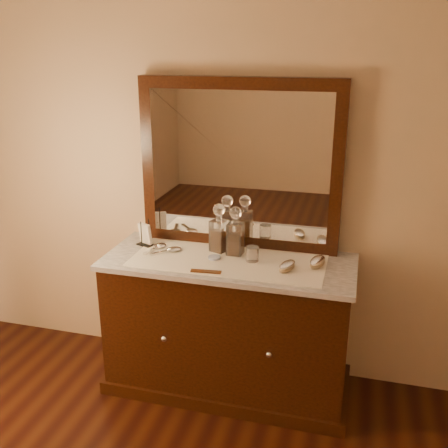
{
  "coord_description": "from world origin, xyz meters",
  "views": [
    {
      "loc": [
        0.69,
        -0.68,
        2.01
      ],
      "look_at": [
        0.0,
        1.85,
        1.1
      ],
      "focal_mm": 41.27,
      "sensor_mm": 36.0,
      "label": 1
    }
  ],
  "objects_px": {
    "decanter_right": "(235,236)",
    "brush_far": "(317,262)",
    "dresser_cabinet": "(228,327)",
    "comb": "(206,271)",
    "hand_mirror_inner": "(171,250)",
    "hand_mirror_outer": "(158,247)",
    "mirror_frame": "(239,165)",
    "pin_dish": "(214,257)",
    "brush_near": "(287,266)",
    "napkin_rack": "(145,235)",
    "decanter_left": "(219,233)"
  },
  "relations": [
    {
      "from": "pin_dish",
      "to": "decanter_right",
      "type": "relative_size",
      "value": 0.24
    },
    {
      "from": "pin_dish",
      "to": "decanter_right",
      "type": "distance_m",
      "value": 0.18
    },
    {
      "from": "dresser_cabinet",
      "to": "comb",
      "type": "xyz_separation_m",
      "value": [
        -0.07,
        -0.21,
        0.45
      ]
    },
    {
      "from": "comb",
      "to": "decanter_right",
      "type": "distance_m",
      "value": 0.32
    },
    {
      "from": "napkin_rack",
      "to": "brush_near",
      "type": "height_order",
      "value": "napkin_rack"
    },
    {
      "from": "mirror_frame",
      "to": "pin_dish",
      "type": "relative_size",
      "value": 16.87
    },
    {
      "from": "mirror_frame",
      "to": "brush_far",
      "type": "height_order",
      "value": "mirror_frame"
    },
    {
      "from": "dresser_cabinet",
      "to": "brush_far",
      "type": "height_order",
      "value": "brush_far"
    },
    {
      "from": "pin_dish",
      "to": "hand_mirror_outer",
      "type": "bearing_deg",
      "value": 169.82
    },
    {
      "from": "brush_near",
      "to": "hand_mirror_outer",
      "type": "relative_size",
      "value": 0.8
    },
    {
      "from": "comb",
      "to": "brush_far",
      "type": "xyz_separation_m",
      "value": [
        0.57,
        0.25,
        0.02
      ]
    },
    {
      "from": "brush_far",
      "to": "comb",
      "type": "bearing_deg",
      "value": -156.51
    },
    {
      "from": "brush_far",
      "to": "dresser_cabinet",
      "type": "bearing_deg",
      "value": -175.41
    },
    {
      "from": "napkin_rack",
      "to": "hand_mirror_inner",
      "type": "bearing_deg",
      "value": -18.22
    },
    {
      "from": "mirror_frame",
      "to": "hand_mirror_outer",
      "type": "distance_m",
      "value": 0.7
    },
    {
      "from": "dresser_cabinet",
      "to": "mirror_frame",
      "type": "height_order",
      "value": "mirror_frame"
    },
    {
      "from": "decanter_left",
      "to": "decanter_right",
      "type": "bearing_deg",
      "value": -14.23
    },
    {
      "from": "pin_dish",
      "to": "brush_near",
      "type": "xyz_separation_m",
      "value": [
        0.43,
        -0.04,
        0.01
      ]
    },
    {
      "from": "brush_far",
      "to": "brush_near",
      "type": "bearing_deg",
      "value": -147.42
    },
    {
      "from": "dresser_cabinet",
      "to": "pin_dish",
      "type": "distance_m",
      "value": 0.46
    },
    {
      "from": "mirror_frame",
      "to": "brush_near",
      "type": "bearing_deg",
      "value": -41.26
    },
    {
      "from": "dresser_cabinet",
      "to": "pin_dish",
      "type": "relative_size",
      "value": 19.68
    },
    {
      "from": "napkin_rack",
      "to": "decanter_right",
      "type": "height_order",
      "value": "decanter_right"
    },
    {
      "from": "comb",
      "to": "decanter_right",
      "type": "height_order",
      "value": "decanter_right"
    },
    {
      "from": "dresser_cabinet",
      "to": "decanter_left",
      "type": "height_order",
      "value": "decanter_left"
    },
    {
      "from": "pin_dish",
      "to": "brush_near",
      "type": "relative_size",
      "value": 0.44
    },
    {
      "from": "dresser_cabinet",
      "to": "hand_mirror_inner",
      "type": "xyz_separation_m",
      "value": [
        -0.36,
        0.02,
        0.45
      ]
    },
    {
      "from": "brush_far",
      "to": "pin_dish",
      "type": "bearing_deg",
      "value": -174.67
    },
    {
      "from": "napkin_rack",
      "to": "pin_dish",
      "type": "bearing_deg",
      "value": -12.13
    },
    {
      "from": "comb",
      "to": "brush_far",
      "type": "height_order",
      "value": "brush_far"
    },
    {
      "from": "napkin_rack",
      "to": "hand_mirror_outer",
      "type": "distance_m",
      "value": 0.11
    },
    {
      "from": "brush_near",
      "to": "decanter_left",
      "type": "bearing_deg",
      "value": 158.6
    },
    {
      "from": "pin_dish",
      "to": "decanter_right",
      "type": "bearing_deg",
      "value": 44.86
    },
    {
      "from": "brush_far",
      "to": "hand_mirror_outer",
      "type": "height_order",
      "value": "brush_far"
    },
    {
      "from": "decanter_right",
      "to": "brush_far",
      "type": "bearing_deg",
      "value": -5.29
    },
    {
      "from": "napkin_rack",
      "to": "hand_mirror_outer",
      "type": "relative_size",
      "value": 0.81
    },
    {
      "from": "mirror_frame",
      "to": "pin_dish",
      "type": "height_order",
      "value": "mirror_frame"
    },
    {
      "from": "decanter_right",
      "to": "mirror_frame",
      "type": "bearing_deg",
      "value": 96.54
    },
    {
      "from": "napkin_rack",
      "to": "decanter_right",
      "type": "distance_m",
      "value": 0.57
    },
    {
      "from": "hand_mirror_inner",
      "to": "decanter_left",
      "type": "bearing_deg",
      "value": 17.67
    },
    {
      "from": "pin_dish",
      "to": "brush_near",
      "type": "height_order",
      "value": "brush_near"
    },
    {
      "from": "mirror_frame",
      "to": "hand_mirror_outer",
      "type": "bearing_deg",
      "value": -157.33
    },
    {
      "from": "comb",
      "to": "hand_mirror_inner",
      "type": "bearing_deg",
      "value": 135.43
    },
    {
      "from": "dresser_cabinet",
      "to": "hand_mirror_outer",
      "type": "distance_m",
      "value": 0.65
    },
    {
      "from": "dresser_cabinet",
      "to": "napkin_rack",
      "type": "distance_m",
      "value": 0.75
    },
    {
      "from": "dresser_cabinet",
      "to": "napkin_rack",
      "type": "height_order",
      "value": "napkin_rack"
    },
    {
      "from": "hand_mirror_outer",
      "to": "comb",
      "type": "bearing_deg",
      "value": -34.12
    },
    {
      "from": "brush_near",
      "to": "napkin_rack",
      "type": "bearing_deg",
      "value": 170.8
    },
    {
      "from": "dresser_cabinet",
      "to": "mirror_frame",
      "type": "relative_size",
      "value": 1.17
    },
    {
      "from": "comb",
      "to": "brush_near",
      "type": "height_order",
      "value": "brush_near"
    }
  ]
}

